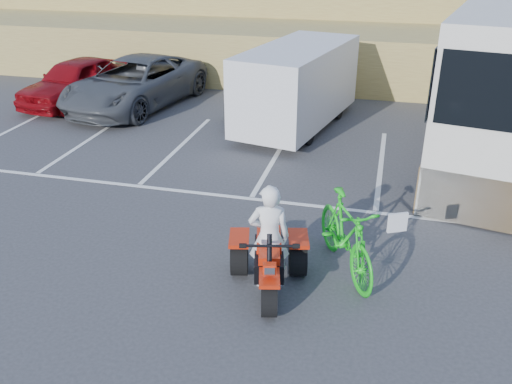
% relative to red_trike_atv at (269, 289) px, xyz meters
% --- Properties ---
extents(ground, '(100.00, 100.00, 0.00)m').
position_rel_red_trike_atv_xyz_m(ground, '(-1.13, 0.78, 0.00)').
color(ground, '#363639').
rests_on(ground, ground).
extents(parking_stripes, '(28.00, 5.16, 0.01)m').
position_rel_red_trike_atv_xyz_m(parking_stripes, '(-0.26, 4.84, 0.00)').
color(parking_stripes, white).
rests_on(parking_stripes, ground).
extents(grass_embankment, '(40.00, 8.50, 3.10)m').
position_rel_red_trike_atv_xyz_m(grass_embankment, '(-1.13, 16.26, 1.42)').
color(grass_embankment, olive).
rests_on(grass_embankment, ground).
extents(red_trike_atv, '(1.69, 2.02, 1.15)m').
position_rel_red_trike_atv_xyz_m(red_trike_atv, '(0.00, 0.00, 0.00)').
color(red_trike_atv, '#BA220A').
rests_on(red_trike_atv, ground).
extents(rider, '(0.75, 0.58, 1.82)m').
position_rel_red_trike_atv_xyz_m(rider, '(-0.03, 0.15, 0.91)').
color(rider, white).
rests_on(rider, ground).
extents(green_dirt_bike, '(1.62, 2.33, 1.38)m').
position_rel_red_trike_atv_xyz_m(green_dirt_bike, '(1.13, 0.88, 0.69)').
color(green_dirt_bike, '#14BF19').
rests_on(green_dirt_bike, ground).
extents(grey_pickup, '(3.59, 6.13, 1.60)m').
position_rel_red_trike_atv_xyz_m(grey_pickup, '(-6.63, 9.08, 0.80)').
color(grey_pickup, '#404447').
rests_on(grey_pickup, ground).
extents(red_car, '(2.57, 4.68, 1.51)m').
position_rel_red_trike_atv_xyz_m(red_car, '(-8.78, 8.98, 0.75)').
color(red_car, maroon).
rests_on(red_car, ground).
extents(cargo_trailer, '(3.07, 5.44, 2.39)m').
position_rel_red_trike_atv_xyz_m(cargo_trailer, '(-1.05, 8.29, 1.29)').
color(cargo_trailer, silver).
rests_on(cargo_trailer, ground).
extents(rv_motorhome, '(4.77, 10.90, 3.81)m').
position_rel_red_trike_atv_xyz_m(rv_motorhome, '(4.69, 8.09, 1.65)').
color(rv_motorhome, silver).
rests_on(rv_motorhome, ground).
extents(quad_atv_blue, '(1.63, 1.88, 1.03)m').
position_rel_red_trike_atv_xyz_m(quad_atv_blue, '(-2.58, 7.95, 0.00)').
color(quad_atv_blue, navy).
rests_on(quad_atv_blue, ground).
extents(quad_atv_green, '(1.20, 1.53, 0.94)m').
position_rel_red_trike_atv_xyz_m(quad_atv_green, '(-1.91, 8.57, 0.00)').
color(quad_atv_green, '#124E14').
rests_on(quad_atv_green, ground).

